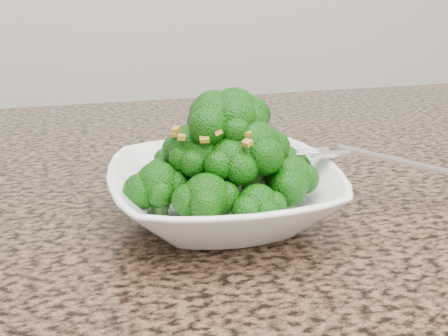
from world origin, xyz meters
name	(u,v)px	position (x,y,z in m)	size (l,w,h in m)	color
granite_counter	(359,230)	(0.00, 0.30, 0.89)	(1.64, 1.04, 0.03)	brown
bowl	(224,194)	(-0.12, 0.32, 0.93)	(0.20, 0.20, 0.05)	white
broccoli_pile	(224,126)	(-0.12, 0.32, 0.99)	(0.18, 0.18, 0.08)	#115B0A
garlic_topping	(224,78)	(-0.12, 0.32, 1.03)	(0.11, 0.11, 0.01)	#B78F2C
fork	(342,153)	(-0.01, 0.32, 0.96)	(0.18, 0.03, 0.01)	silver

